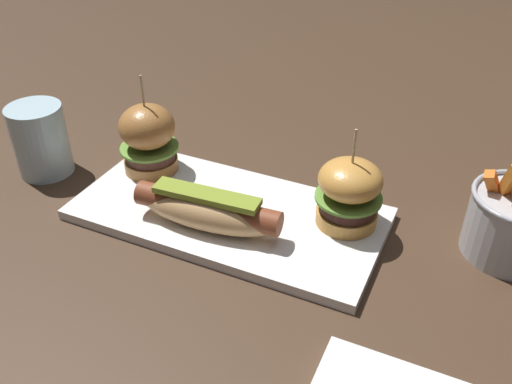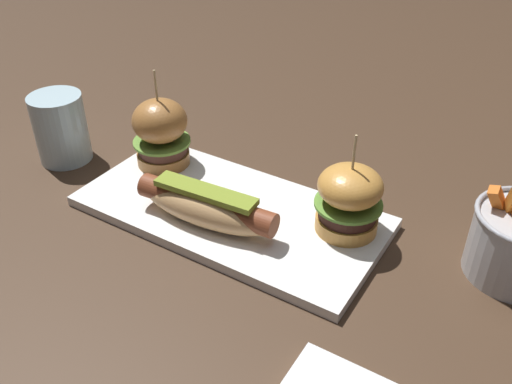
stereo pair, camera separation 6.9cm
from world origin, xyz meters
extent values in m
plane|color=#422D1E|center=(0.00, 0.00, 0.00)|extent=(3.00, 3.00, 0.00)
cube|color=white|center=(0.00, 0.00, 0.01)|extent=(0.41, 0.20, 0.01)
ellipsoid|color=tan|center=(-0.01, -0.04, 0.04)|extent=(0.19, 0.06, 0.05)
cylinder|color=brown|center=(-0.01, -0.04, 0.04)|extent=(0.19, 0.04, 0.03)
cube|color=olive|center=(-0.01, -0.04, 0.06)|extent=(0.14, 0.04, 0.01)
cylinder|color=#A76C35|center=(-0.15, 0.04, 0.02)|extent=(0.08, 0.08, 0.02)
cylinder|color=#532F27|center=(-0.15, 0.04, 0.04)|extent=(0.07, 0.07, 0.02)
cylinder|color=#6B9E3D|center=(-0.15, 0.04, 0.05)|extent=(0.08, 0.08, 0.00)
ellipsoid|color=#A76C35|center=(-0.15, 0.04, 0.08)|extent=(0.08, 0.08, 0.06)
cylinder|color=tan|center=(-0.15, 0.04, 0.13)|extent=(0.00, 0.00, 0.06)
cylinder|color=gold|center=(0.15, 0.04, 0.02)|extent=(0.08, 0.08, 0.02)
cylinder|color=#3C1F18|center=(0.15, 0.04, 0.04)|extent=(0.07, 0.07, 0.02)
cylinder|color=#609338|center=(0.15, 0.04, 0.05)|extent=(0.08, 0.08, 0.00)
ellipsoid|color=gold|center=(0.15, 0.04, 0.08)|extent=(0.08, 0.08, 0.05)
cylinder|color=tan|center=(0.15, 0.04, 0.12)|extent=(0.00, 0.00, 0.06)
cube|color=orange|center=(0.32, 0.09, 0.09)|extent=(0.03, 0.05, 0.08)
cube|color=orange|center=(0.31, 0.09, 0.08)|extent=(0.03, 0.04, 0.06)
cylinder|color=silver|center=(-0.30, -0.01, 0.05)|extent=(0.08, 0.08, 0.11)
camera|label=1|loc=(0.28, -0.52, 0.45)|focal=38.73mm
camera|label=2|loc=(0.34, -0.49, 0.45)|focal=38.73mm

